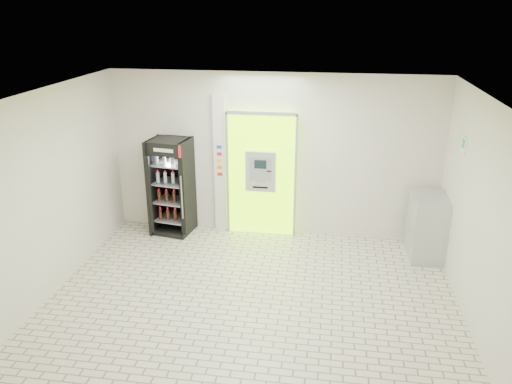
# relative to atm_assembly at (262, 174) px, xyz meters

# --- Properties ---
(ground) EXTENTS (6.00, 6.00, 0.00)m
(ground) POSITION_rel_atm_assembly_xyz_m (0.20, -2.41, -1.17)
(ground) COLOR beige
(ground) RESTS_ON ground
(room_shell) EXTENTS (6.00, 6.00, 6.00)m
(room_shell) POSITION_rel_atm_assembly_xyz_m (0.20, -2.41, 0.67)
(room_shell) COLOR silver
(room_shell) RESTS_ON ground
(atm_assembly) EXTENTS (1.30, 0.24, 2.33)m
(atm_assembly) POSITION_rel_atm_assembly_xyz_m (0.00, 0.00, 0.00)
(atm_assembly) COLOR #96F500
(atm_assembly) RESTS_ON ground
(pillar) EXTENTS (0.22, 0.11, 2.60)m
(pillar) POSITION_rel_atm_assembly_xyz_m (-0.78, 0.04, 0.13)
(pillar) COLOR silver
(pillar) RESTS_ON ground
(beverage_cooler) EXTENTS (0.77, 0.72, 1.81)m
(beverage_cooler) POSITION_rel_atm_assembly_xyz_m (-1.66, -0.22, -0.30)
(beverage_cooler) COLOR black
(beverage_cooler) RESTS_ON ground
(steel_cabinet) EXTENTS (0.57, 0.83, 1.09)m
(steel_cabinet) POSITION_rel_atm_assembly_xyz_m (2.92, -0.51, -0.62)
(steel_cabinet) COLOR #AFB2B7
(steel_cabinet) RESTS_ON ground
(exit_sign) EXTENTS (0.02, 0.22, 0.26)m
(exit_sign) POSITION_rel_atm_assembly_xyz_m (3.19, -1.01, 0.95)
(exit_sign) COLOR white
(exit_sign) RESTS_ON room_shell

